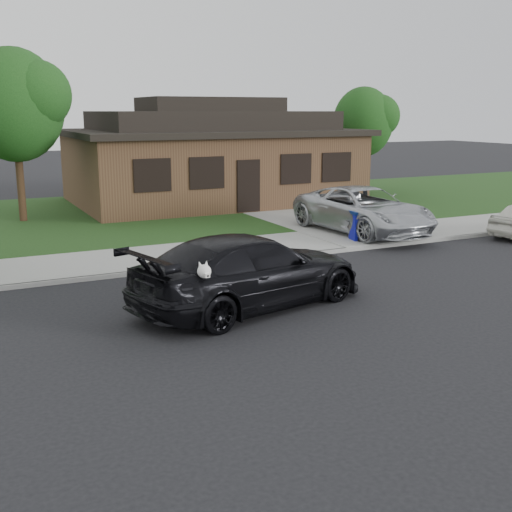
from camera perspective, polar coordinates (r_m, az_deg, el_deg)
name	(u,v)px	position (r m, az deg, el deg)	size (l,w,h in m)	color
ground	(295,296)	(14.94, 3.51, -3.57)	(120.00, 120.00, 0.00)	black
sidewalk	(214,252)	(19.29, -3.80, 0.37)	(60.00, 3.00, 0.12)	gray
curb	(234,262)	(17.95, -1.98, -0.56)	(60.00, 0.12, 0.12)	gray
lawn	(139,214)	(26.75, -10.33, 3.69)	(60.00, 13.00, 0.13)	#193814
driveway	(303,214)	(26.32, 4.20, 3.73)	(4.50, 13.00, 0.14)	gray
sedan	(250,271)	(13.90, -0.57, -1.36)	(5.91, 3.55, 1.60)	black
minivan	(363,210)	(22.19, 9.53, 4.07)	(2.54, 5.50, 1.53)	#B9BCC1
recycling_bin	(360,226)	(20.87, 9.20, 2.69)	(0.68, 0.68, 0.95)	#0C0F89
house	(211,157)	(29.68, -4.04, 8.77)	(12.60, 8.60, 4.65)	#422B1C
tree_0	(19,103)	(25.48, -20.30, 12.65)	(3.78, 3.60, 6.34)	#332114
tree_1	(367,121)	(33.03, 9.81, 11.77)	(3.15, 3.00, 5.25)	#332114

